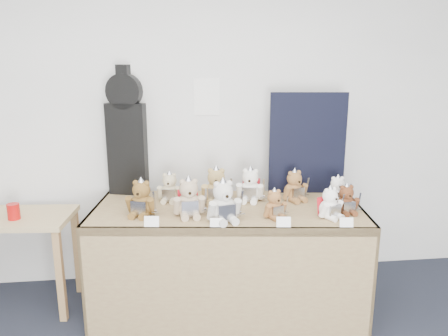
{
  "coord_description": "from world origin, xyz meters",
  "views": [
    {
      "loc": [
        0.04,
        -1.1,
        1.86
      ],
      "look_at": [
        0.39,
        1.8,
        1.13
      ],
      "focal_mm": 35.0,
      "sensor_mm": 36.0,
      "label": 1
    }
  ],
  "objects": [
    {
      "name": "room_shell",
      "position": [
        0.33,
        2.49,
        1.56
      ],
      "size": [
        6.0,
        6.0,
        6.0
      ],
      "color": "silver",
      "rests_on": "floor"
    },
    {
      "name": "display_table",
      "position": [
        0.42,
        1.81,
        0.64
      ],
      "size": [
        2.04,
        1.05,
        0.81
      ],
      "rotation": [
        0.0,
        0.0,
        -0.13
      ],
      "color": "brown",
      "rests_on": "floor"
    },
    {
      "name": "side_table",
      "position": [
        -1.17,
        2.11,
        0.62
      ],
      "size": [
        0.93,
        0.57,
        0.74
      ],
      "rotation": [
        0.0,
        0.0,
        -0.09
      ],
      "color": "tan",
      "rests_on": "floor"
    },
    {
      "name": "guitar_case",
      "position": [
        -0.31,
        2.32,
        1.31
      ],
      "size": [
        0.32,
        0.17,
        1.01
      ],
      "rotation": [
        0.0,
        0.0,
        -0.29
      ],
      "color": "black",
      "rests_on": "display_table"
    },
    {
      "name": "navy_board",
      "position": [
        1.1,
        2.18,
        1.22
      ],
      "size": [
        0.6,
        0.09,
        0.8
      ],
      "primitive_type": "cube",
      "rotation": [
        0.0,
        0.0,
        -0.11
      ],
      "color": "black",
      "rests_on": "display_table"
    },
    {
      "name": "red_cup",
      "position": [
        -1.11,
        2.03,
        0.8
      ],
      "size": [
        0.09,
        0.09,
        0.12
      ],
      "primitive_type": "cylinder",
      "color": "#B50E0C",
      "rests_on": "side_table"
    },
    {
      "name": "teddy_front_far_left",
      "position": [
        -0.18,
        1.79,
        0.93
      ],
      "size": [
        0.23,
        0.22,
        0.29
      ],
      "rotation": [
        0.0,
        0.0,
        -0.31
      ],
      "color": "brown",
      "rests_on": "display_table"
    },
    {
      "name": "teddy_front_left",
      "position": [
        0.14,
        1.75,
        0.93
      ],
      "size": [
        0.25,
        0.21,
        0.3
      ],
      "rotation": [
        0.0,
        0.0,
        0.07
      ],
      "color": "tan",
      "rests_on": "display_table"
    },
    {
      "name": "teddy_front_centre",
      "position": [
        0.37,
        1.62,
        0.94
      ],
      "size": [
        0.26,
        0.23,
        0.32
      ],
      "rotation": [
        0.0,
        0.0,
        0.24
      ],
      "color": "beige",
      "rests_on": "display_table"
    },
    {
      "name": "teddy_front_right",
      "position": [
        0.72,
        1.64,
        0.9
      ],
      "size": [
        0.19,
        0.17,
        0.22
      ],
      "rotation": [
        0.0,
        0.0,
        0.34
      ],
      "color": "brown",
      "rests_on": "display_table"
    },
    {
      "name": "teddy_front_far_right",
      "position": [
        1.09,
        1.6,
        0.91
      ],
      "size": [
        0.2,
        0.19,
        0.24
      ],
      "rotation": [
        0.0,
        0.0,
        0.44
      ],
      "color": "white",
      "rests_on": "display_table"
    },
    {
      "name": "teddy_front_end",
      "position": [
        1.23,
        1.67,
        0.91
      ],
      "size": [
        0.19,
        0.16,
        0.23
      ],
      "rotation": [
        0.0,
        0.0,
        0.08
      ],
      "color": "brown",
      "rests_on": "display_table"
    },
    {
      "name": "teddy_back_left",
      "position": [
        0.01,
        2.09,
        0.91
      ],
      "size": [
        0.21,
        0.18,
        0.25
      ],
      "rotation": [
        0.0,
        0.0,
        -0.19
      ],
      "color": "#BFB18B",
      "rests_on": "display_table"
    },
    {
      "name": "teddy_back_centre_left",
      "position": [
        0.36,
        2.01,
        0.94
      ],
      "size": [
        0.25,
        0.21,
        0.3
      ],
      "rotation": [
        0.0,
        0.0,
        -0.13
      ],
      "color": "tan",
      "rests_on": "display_table"
    },
    {
      "name": "teddy_back_centre_right",
      "position": [
        0.62,
        2.03,
        0.93
      ],
      "size": [
        0.23,
        0.22,
        0.29
      ],
      "rotation": [
        0.0,
        0.0,
        -0.29
      ],
      "color": "white",
      "rests_on": "display_table"
    },
    {
      "name": "teddy_back_right",
      "position": [
        0.95,
        1.99,
        0.92
      ],
      "size": [
        0.22,
        0.21,
        0.27
      ],
      "rotation": [
        0.0,
        0.0,
        0.34
      ],
      "color": "olive",
      "rests_on": "display_table"
    },
    {
      "name": "teddy_back_end",
      "position": [
        1.25,
        1.89,
        0.91
      ],
      "size": [
        0.19,
        0.15,
        0.24
      ],
      "rotation": [
        0.0,
        0.0,
        -0.02
      ],
      "color": "white",
      "rests_on": "display_table"
    },
    {
      "name": "entry_card_a",
      "position": [
        -0.11,
        1.57,
        0.85
      ],
      "size": [
        0.1,
        0.03,
        0.07
      ],
      "primitive_type": "cube",
      "rotation": [
        -0.24,
        0.0,
        -0.13
      ],
      "color": "white",
      "rests_on": "display_table"
    },
    {
      "name": "entry_card_b",
      "position": [
        0.31,
        1.52,
        0.85
      ],
      "size": [
        0.08,
        0.03,
        0.06
      ],
      "primitive_type": "cube",
      "rotation": [
        -0.24,
        0.0,
        -0.13
      ],
      "color": "white",
      "rests_on": "display_table"
    },
    {
      "name": "entry_card_c",
      "position": [
        0.74,
        1.46,
        0.85
      ],
      "size": [
        0.09,
        0.03,
        0.07
      ],
      "primitive_type": "cube",
      "rotation": [
        -0.24,
        0.0,
        -0.13
      ],
      "color": "white",
      "rests_on": "display_table"
    },
    {
      "name": "entry_card_d",
      "position": [
        1.13,
        1.41,
        0.85
      ],
      "size": [
        0.09,
        0.03,
        0.06
      ],
      "primitive_type": "cube",
      "rotation": [
        -0.24,
        0.0,
        -0.13
      ],
      "color": "white",
      "rests_on": "display_table"
    }
  ]
}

